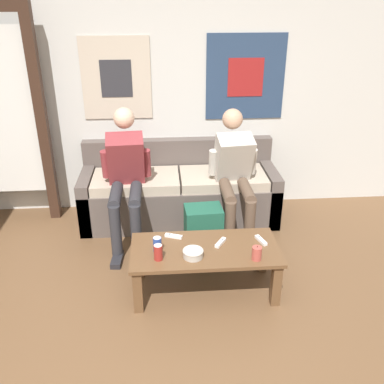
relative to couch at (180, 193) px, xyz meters
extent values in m
cube|color=silver|center=(-0.22, 0.36, 0.98)|extent=(10.00, 0.05, 2.55)
cube|color=beige|center=(-0.60, 0.32, 1.13)|extent=(0.69, 0.01, 0.81)
cube|color=#2D2D33|center=(-0.60, 0.32, 1.13)|extent=(0.31, 0.01, 0.37)
cube|color=navy|center=(0.70, 0.32, 1.13)|extent=(0.81, 0.01, 0.86)
cube|color=maroon|center=(0.70, 0.32, 1.13)|extent=(0.36, 0.01, 0.39)
cube|color=#382319|center=(-1.34, 0.13, 0.73)|extent=(0.10, 0.10, 2.05)
cube|color=#564C47|center=(0.00, 0.27, 0.11)|extent=(2.01, 0.13, 0.79)
cube|color=#564C47|center=(0.00, -0.08, -0.08)|extent=(2.01, 0.57, 0.43)
cube|color=#564C47|center=(-0.94, -0.08, -0.02)|extent=(0.12, 0.57, 0.55)
cube|color=#564C47|center=(0.94, -0.08, -0.02)|extent=(0.12, 0.57, 0.55)
cube|color=#B2A38E|center=(-0.44, -0.08, 0.19)|extent=(0.86, 0.53, 0.10)
cube|color=#B2A38E|center=(0.44, -0.08, 0.19)|extent=(0.86, 0.53, 0.10)
cube|color=brown|center=(0.14, -1.24, 0.09)|extent=(1.17, 0.55, 0.03)
cube|color=brown|center=(-0.39, -1.01, -0.11)|extent=(0.07, 0.07, 0.36)
cube|color=brown|center=(0.67, -1.01, -0.11)|extent=(0.07, 0.07, 0.36)
cube|color=brown|center=(-0.39, -1.46, -0.11)|extent=(0.07, 0.07, 0.36)
cube|color=brown|center=(0.67, -1.46, -0.11)|extent=(0.07, 0.07, 0.36)
cylinder|color=#2D2D33|center=(-0.61, -0.52, 0.24)|extent=(0.11, 0.42, 0.11)
cylinder|color=#2D2D33|center=(-0.61, -0.73, -0.01)|extent=(0.10, 0.10, 0.50)
cube|color=#232328|center=(-0.61, -0.80, -0.27)|extent=(0.11, 0.25, 0.05)
cylinder|color=#2D2D33|center=(-0.43, -0.52, 0.24)|extent=(0.11, 0.42, 0.11)
cylinder|color=#2D2D33|center=(-0.43, -0.73, -0.01)|extent=(0.10, 0.10, 0.50)
cube|color=#232328|center=(-0.43, -0.80, -0.27)|extent=(0.11, 0.25, 0.05)
cube|color=maroon|center=(-0.52, -0.23, 0.48)|extent=(0.37, 0.38, 0.54)
sphere|color=beige|center=(-0.52, -0.12, 0.85)|extent=(0.20, 0.20, 0.20)
cylinder|color=maroon|center=(-0.71, -0.22, 0.43)|extent=(0.08, 0.12, 0.28)
cylinder|color=maroon|center=(-0.32, -0.22, 0.43)|extent=(0.08, 0.12, 0.28)
cylinder|color=brown|center=(0.42, -0.51, 0.24)|extent=(0.11, 0.41, 0.11)
cylinder|color=brown|center=(0.42, -0.72, -0.01)|extent=(0.10, 0.10, 0.50)
cube|color=#232328|center=(0.42, -0.79, -0.27)|extent=(0.11, 0.25, 0.05)
cylinder|color=brown|center=(0.60, -0.51, 0.24)|extent=(0.11, 0.41, 0.11)
cylinder|color=brown|center=(0.60, -0.72, -0.01)|extent=(0.10, 0.10, 0.50)
cube|color=#232328|center=(0.60, -0.79, -0.27)|extent=(0.11, 0.25, 0.05)
cube|color=beige|center=(0.51, -0.23, 0.46)|extent=(0.38, 0.40, 0.52)
sphere|color=tan|center=(0.51, -0.11, 0.82)|extent=(0.20, 0.20, 0.20)
cylinder|color=beige|center=(0.32, -0.22, 0.42)|extent=(0.08, 0.12, 0.27)
cylinder|color=beige|center=(0.71, -0.22, 0.42)|extent=(0.08, 0.12, 0.27)
cube|color=#1E5642|center=(0.18, -0.66, -0.07)|extent=(0.35, 0.27, 0.45)
cube|color=#1E5642|center=(0.19, -0.78, -0.17)|extent=(0.24, 0.10, 0.20)
cylinder|color=#B7B2A8|center=(0.04, -1.35, 0.13)|extent=(0.15, 0.15, 0.06)
torus|color=#B7B2A8|center=(0.04, -1.35, 0.16)|extent=(0.16, 0.16, 0.02)
cylinder|color=#B24C42|center=(0.51, -1.41, 0.16)|extent=(0.07, 0.07, 0.11)
cylinder|color=black|center=(0.51, -1.41, 0.21)|extent=(0.00, 0.00, 0.01)
cylinder|color=#28479E|center=(-0.23, -1.25, 0.16)|extent=(0.07, 0.07, 0.12)
cylinder|color=silver|center=(-0.23, -1.25, 0.23)|extent=(0.06, 0.06, 0.00)
cylinder|color=maroon|center=(-0.23, -1.36, 0.16)|extent=(0.07, 0.07, 0.12)
cylinder|color=silver|center=(-0.23, -1.36, 0.23)|extent=(0.06, 0.06, 0.00)
cube|color=white|center=(0.27, -1.18, 0.12)|extent=(0.11, 0.14, 0.02)
cylinder|color=#333842|center=(0.29, -1.16, 0.13)|extent=(0.01, 0.01, 0.00)
cube|color=white|center=(0.60, -1.17, 0.12)|extent=(0.08, 0.15, 0.02)
cylinder|color=#333842|center=(0.59, -1.14, 0.13)|extent=(0.01, 0.01, 0.00)
cube|color=white|center=(-0.10, -1.06, 0.12)|extent=(0.15, 0.08, 0.02)
cylinder|color=#333842|center=(-0.13, -1.04, 0.13)|extent=(0.01, 0.01, 0.00)
camera|label=1|loc=(-0.18, -4.05, 1.94)|focal=40.00mm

